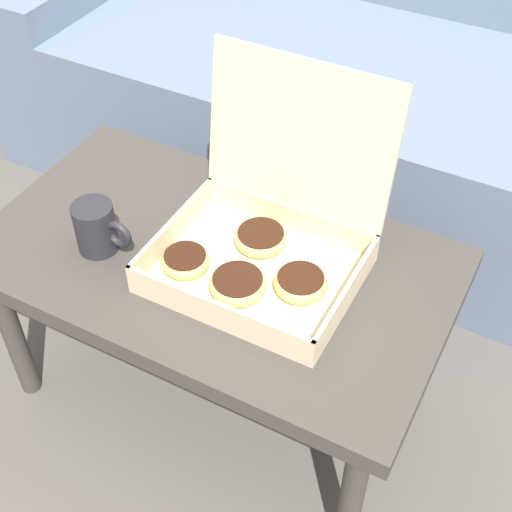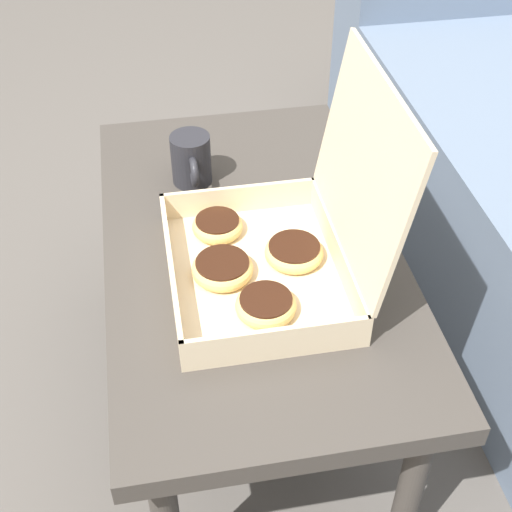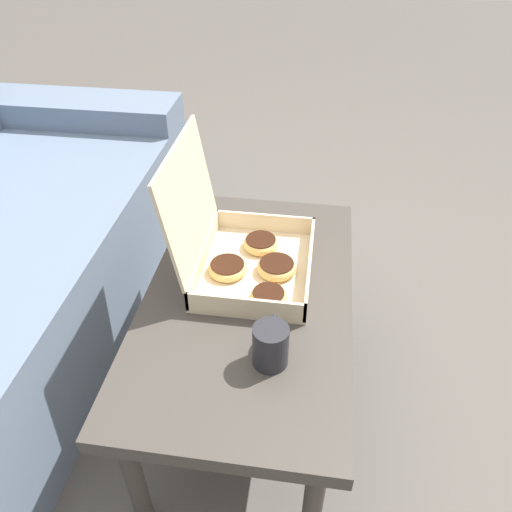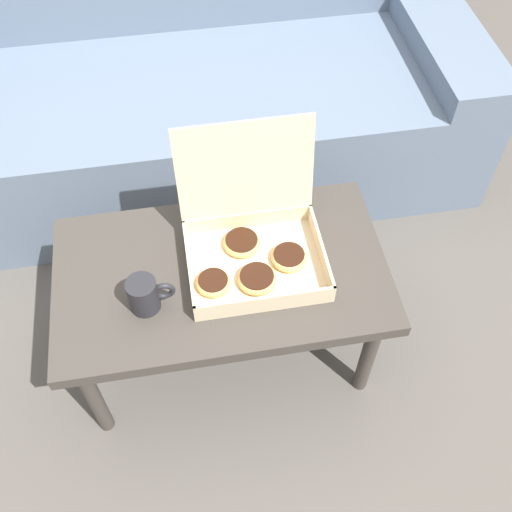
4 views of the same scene
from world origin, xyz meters
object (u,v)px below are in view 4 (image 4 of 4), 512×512
object	(u,v)px
coffee_table	(222,280)
couch	(190,94)
coffee_mug	(145,295)
pastry_box	(252,244)

from	to	relation	value
coffee_table	couch	bearing A→B (deg)	90.00
coffee_mug	couch	bearing A→B (deg)	78.69
coffee_table	pastry_box	size ratio (longest dim) A/B	2.48
couch	coffee_table	world-z (taller)	couch
couch	coffee_table	distance (m)	0.94
couch	coffee_mug	distance (m)	1.06
coffee_table	pastry_box	world-z (taller)	pastry_box
pastry_box	coffee_mug	xyz separation A→B (m)	(-0.30, -0.11, -0.01)
couch	coffee_mug	xyz separation A→B (m)	(-0.20, -1.02, 0.18)
coffee_table	pastry_box	bearing A→B (deg)	17.18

